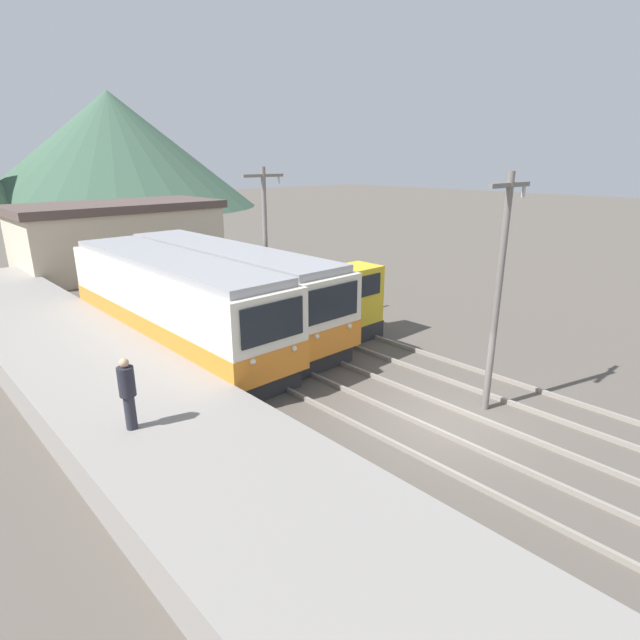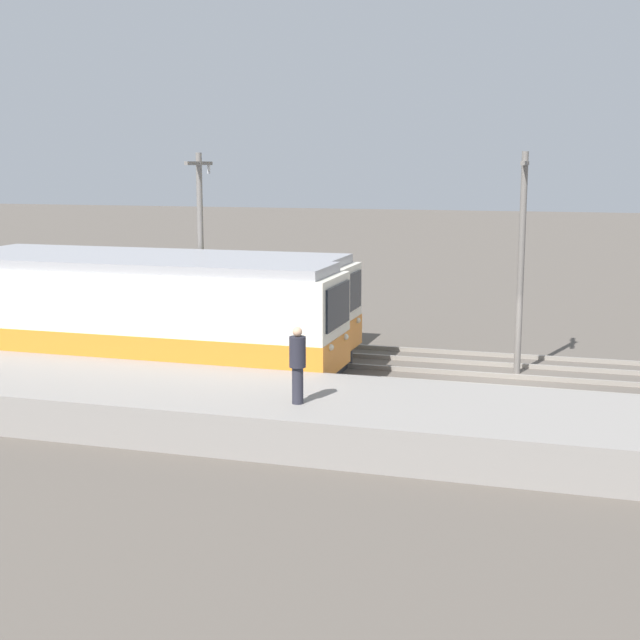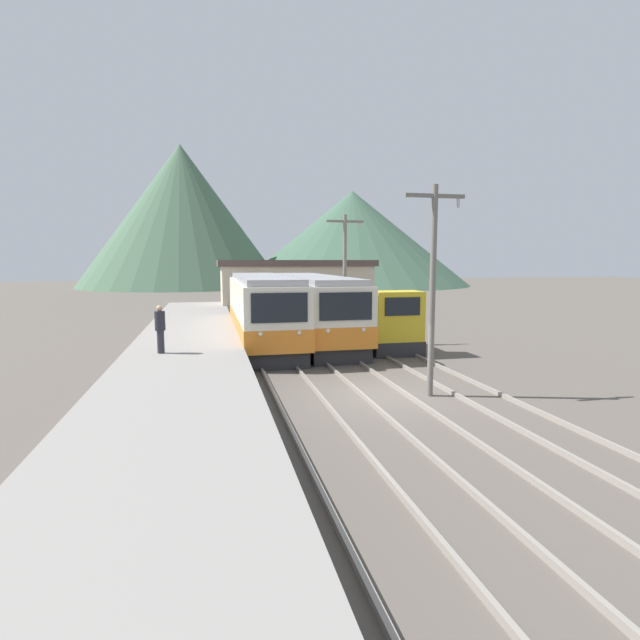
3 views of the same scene
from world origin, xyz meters
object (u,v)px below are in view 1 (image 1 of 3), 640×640
object	(u,v)px
commuter_train_center	(227,292)
catenary_mast_mid	(266,243)
commuter_train_left	(173,306)
catenary_mast_near	(499,287)
person_on_platform	(128,391)
shunting_locomotive	(329,304)

from	to	relation	value
commuter_train_center	catenary_mast_mid	size ratio (longest dim) A/B	1.93
commuter_train_left	commuter_train_center	world-z (taller)	commuter_train_left
catenary_mast_near	person_on_platform	size ratio (longest dim) A/B	3.80
catenary_mast_near	catenary_mast_mid	xyz separation A→B (m)	(0.00, 10.59, 0.00)
commuter_train_center	shunting_locomotive	bearing A→B (deg)	-46.41
catenary_mast_near	catenary_mast_mid	size ratio (longest dim) A/B	1.00
commuter_train_center	catenary_mast_near	size ratio (longest dim) A/B	1.93
catenary_mast_near	commuter_train_left	bearing A→B (deg)	111.66
shunting_locomotive	commuter_train_center	bearing A→B (deg)	133.59
commuter_train_center	person_on_platform	bearing A→B (deg)	-135.66
commuter_train_left	shunting_locomotive	size ratio (longest dim) A/B	2.71
commuter_train_center	shunting_locomotive	world-z (taller)	commuter_train_center
commuter_train_left	catenary_mast_near	xyz separation A→B (m)	(4.31, -10.85, 2.01)
catenary_mast_mid	person_on_platform	distance (m)	10.96
shunting_locomotive	catenary_mast_near	world-z (taller)	catenary_mast_near
commuter_train_left	catenary_mast_mid	xyz separation A→B (m)	(4.31, -0.26, 2.01)
commuter_train_center	person_on_platform	world-z (taller)	commuter_train_center
catenary_mast_mid	commuter_train_left	bearing A→B (deg)	176.57
shunting_locomotive	catenary_mast_mid	bearing A→B (deg)	122.58
shunting_locomotive	commuter_train_left	bearing A→B (deg)	155.91
commuter_train_center	catenary_mast_near	xyz separation A→B (m)	(1.51, -11.41, 2.03)
commuter_train_left	commuter_train_center	size ratio (longest dim) A/B	0.97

